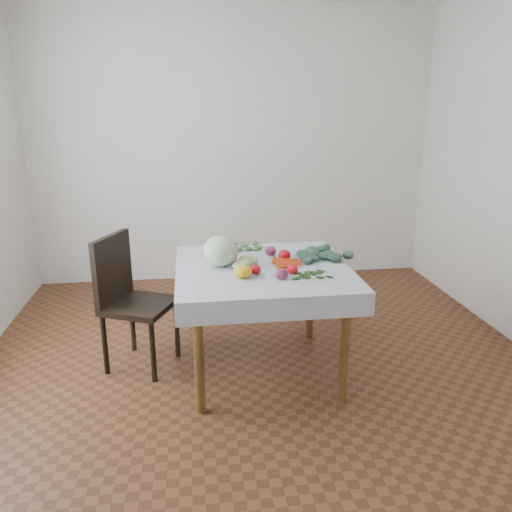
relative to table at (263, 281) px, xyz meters
The scene contains 19 objects.
ground 0.65m from the table, ahead, with size 4.00×4.00×0.00m, color brown.
back_wall 2.12m from the table, 90.00° to the left, with size 4.00×0.04×2.70m, color white.
table is the anchor object (origin of this frame).
tablecloth 0.10m from the table, ahead, with size 1.12×1.12×0.01m, color white.
chair 0.94m from the table, 166.90° to the left, with size 0.56×0.56×0.93m.
cabbage 0.34m from the table, 169.37° to the left, with size 0.23×0.23×0.20m, color beige.
tomato_a 0.28m from the table, 146.65° to the left, with size 0.09×0.09×0.08m, color red.
tomato_b 0.24m from the table, 33.84° to the left, with size 0.08×0.08×0.07m, color red.
tomato_c 0.21m from the table, 114.88° to the right, with size 0.07×0.07×0.06m, color red.
tomato_d 0.27m from the table, 47.10° to the right, with size 0.07×0.07×0.06m, color red.
heirloom_back 0.42m from the table, 122.59° to the left, with size 0.11×0.11×0.07m, color yellow.
heirloom_front 0.29m from the table, 127.00° to the right, with size 0.11×0.11×0.08m, color yellow.
onion_a 0.29m from the table, 68.91° to the left, with size 0.08×0.08×0.07m, color #581934.
onion_b 0.31m from the table, 73.47° to the right, with size 0.08×0.08×0.07m, color #581934.
tomatillo_cluster 0.19m from the table, behind, with size 0.18×0.13×0.05m.
carrot_bunch 0.22m from the table, ahead, with size 0.22×0.21×0.03m.
kale_bunch 0.50m from the table, 16.35° to the left, with size 0.38×0.29×0.05m.
basil_bunch 0.36m from the table, 38.94° to the right, with size 0.23×0.19×0.01m.
dill_bunch 0.47m from the table, 101.46° to the left, with size 0.24×0.18×0.02m.
Camera 1 is at (-0.46, -3.07, 1.78)m, focal length 35.00 mm.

